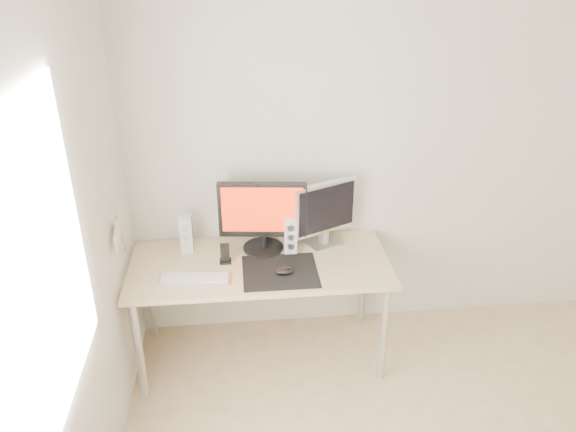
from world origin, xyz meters
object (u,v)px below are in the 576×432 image
main_monitor (263,214)px  speaker_left (186,234)px  second_monitor (325,211)px  keyboard (195,278)px  mouse (284,271)px  speaker_right (290,234)px  phone_dock (225,257)px  desk (260,273)px

main_monitor → speaker_left: (-0.48, 0.04, -0.13)m
second_monitor → keyboard: size_ratio=1.02×
main_monitor → speaker_left: main_monitor is taller
second_monitor → keyboard: (-0.82, -0.34, -0.23)m
second_monitor → speaker_left: bearing=179.7°
mouse → speaker_left: speaker_left is taller
main_monitor → speaker_left: 0.50m
main_monitor → second_monitor: 0.40m
speaker_left → speaker_right: (0.65, -0.07, 0.00)m
speaker_right → keyboard: bearing=-155.6°
second_monitor → phone_dock: bearing=-165.7°
speaker_right → phone_dock: (-0.41, -0.09, -0.08)m
keyboard → mouse: bearing=0.4°
desk → second_monitor: second_monitor is taller
keyboard → desk: bearing=21.2°
phone_dock → second_monitor: bearing=14.3°
desk → keyboard: (-0.39, -0.15, 0.09)m
desk → speaker_right: size_ratio=6.54×
desk → speaker_left: bearing=157.0°
speaker_left → second_monitor: bearing=-0.3°
desk → main_monitor: (0.03, 0.15, 0.33)m
mouse → second_monitor: 0.50m
mouse → second_monitor: bearing=48.6°
main_monitor → second_monitor: main_monitor is taller
speaker_left → speaker_right: same height
main_monitor → speaker_left: bearing=175.7°
main_monitor → phone_dock: size_ratio=4.26×
main_monitor → speaker_right: bearing=-12.3°
desk → second_monitor: bearing=23.4°
speaker_right → main_monitor: bearing=167.7°
main_monitor → keyboard: size_ratio=1.29×
desk → keyboard: 0.43m
speaker_left → phone_dock: 0.30m
speaker_left → phone_dock: bearing=-34.9°
speaker_right → second_monitor: bearing=16.8°
second_monitor → speaker_left: second_monitor is taller
second_monitor → keyboard: bearing=-157.6°
main_monitor → keyboard: bearing=-144.1°
mouse → keyboard: size_ratio=0.26×
main_monitor → speaker_right: size_ratio=2.26×
mouse → second_monitor: (0.29, 0.33, 0.22)m
mouse → phone_dock: bearing=153.7°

